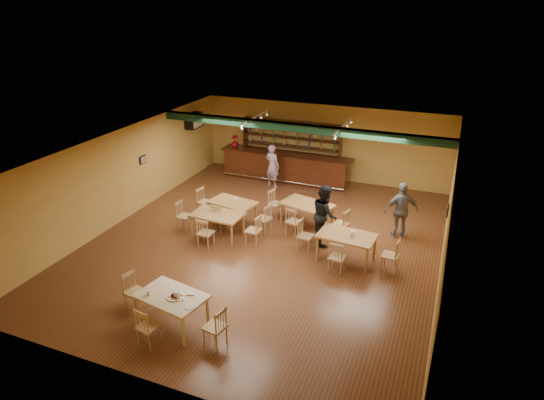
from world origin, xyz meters
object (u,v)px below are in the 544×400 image
at_px(dining_table_c, 218,225).
at_px(dining_table_d, 346,247).
at_px(dining_table_b, 307,215).
at_px(patron_bar, 272,166).
at_px(bar_counter, 286,167).
at_px(near_table, 173,310).
at_px(patron_right_a, 325,214).
at_px(dining_table_a, 233,212).

distance_m(dining_table_c, dining_table_d, 4.00).
bearing_deg(dining_table_b, patron_bar, 144.63).
height_order(dining_table_c, dining_table_d, dining_table_d).
height_order(bar_counter, dining_table_b, bar_counter).
distance_m(bar_counter, dining_table_c, 5.34).
xyz_separation_m(dining_table_d, near_table, (-2.91, -4.27, 0.01)).
height_order(near_table, patron_right_a, patron_right_a).
relative_size(dining_table_b, dining_table_c, 1.04).
bearing_deg(dining_table_a, patron_right_a, 7.82).
xyz_separation_m(dining_table_a, patron_right_a, (3.12, -0.16, 0.54)).
height_order(bar_counter, dining_table_a, bar_counter).
distance_m(dining_table_a, dining_table_c, 1.04).
height_order(dining_table_a, near_table, near_table).
height_order(dining_table_a, dining_table_b, dining_table_b).
relative_size(dining_table_d, patron_right_a, 0.86).
height_order(dining_table_d, patron_right_a, patron_right_a).
bearing_deg(dining_table_a, patron_bar, 100.68).
bearing_deg(dining_table_c, dining_table_b, 37.76).
bearing_deg(near_table, dining_table_c, 114.99).
bearing_deg(dining_table_a, near_table, -67.63).
xyz_separation_m(dining_table_c, patron_bar, (0.01, 4.51, 0.46)).
relative_size(dining_table_b, patron_right_a, 0.88).
height_order(dining_table_c, patron_right_a, patron_right_a).
distance_m(dining_table_d, near_table, 5.17).
xyz_separation_m(dining_table_a, dining_table_c, (-0.01, -1.04, 0.01)).
bearing_deg(patron_right_a, near_table, 132.31).
distance_m(near_table, patron_bar, 8.78).
bearing_deg(bar_counter, dining_table_b, -60.40).
distance_m(bar_counter, dining_table_d, 6.45).
bearing_deg(near_table, dining_table_a, 112.10).
bearing_deg(near_table, bar_counter, 105.46).
bearing_deg(dining_table_c, near_table, -73.53).
bearing_deg(bar_counter, dining_table_c, -92.70).
bearing_deg(dining_table_b, near_table, -86.59).
relative_size(bar_counter, dining_table_b, 3.36).
xyz_separation_m(dining_table_b, dining_table_d, (1.68, -1.60, -0.01)).
bearing_deg(dining_table_d, patron_right_a, 143.03).
relative_size(near_table, patron_bar, 0.88).
relative_size(near_table, patron_right_a, 0.82).
bearing_deg(bar_counter, near_table, -84.98).
xyz_separation_m(near_table, patron_right_a, (2.04, 5.07, 0.51)).
distance_m(dining_table_b, patron_bar, 3.68).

